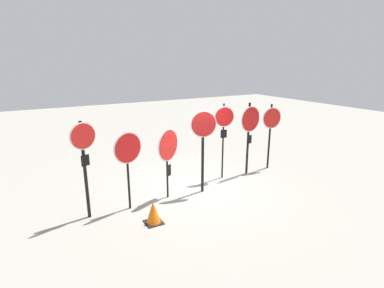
{
  "coord_description": "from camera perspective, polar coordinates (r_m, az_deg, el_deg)",
  "views": [
    {
      "loc": [
        -4.37,
        -7.51,
        3.86
      ],
      "look_at": [
        -0.13,
        0.0,
        1.45
      ],
      "focal_mm": 28.0,
      "sensor_mm": 36.0,
      "label": 1
    }
  ],
  "objects": [
    {
      "name": "ground_plane",
      "position": [
        9.51,
        0.71,
        -8.33
      ],
      "size": [
        40.0,
        40.0,
        0.0
      ],
      "primitive_type": "plane",
      "color": "gray"
    },
    {
      "name": "stop_sign_0",
      "position": [
        7.63,
        -19.88,
        -1.58
      ],
      "size": [
        0.64,
        0.24,
        2.5
      ],
      "rotation": [
        0.0,
        0.0,
        0.32
      ],
      "color": "black",
      "rests_on": "ground"
    },
    {
      "name": "stop_sign_1",
      "position": [
        7.83,
        -12.11,
        -1.64
      ],
      "size": [
        0.8,
        0.27,
        2.13
      ],
      "rotation": [
        0.0,
        0.0,
        0.29
      ],
      "color": "black",
      "rests_on": "ground"
    },
    {
      "name": "stop_sign_2",
      "position": [
        8.38,
        -4.56,
        -0.9
      ],
      "size": [
        0.8,
        0.49,
        2.05
      ],
      "rotation": [
        0.0,
        0.0,
        0.53
      ],
      "color": "black",
      "rests_on": "ground"
    },
    {
      "name": "stop_sign_3",
      "position": [
        8.66,
        2.16,
        1.6
      ],
      "size": [
        0.75,
        0.26,
        2.5
      ],
      "rotation": [
        0.0,
        0.0,
        -0.3
      ],
      "color": "black",
      "rests_on": "ground"
    },
    {
      "name": "stop_sign_4",
      "position": [
        9.77,
        6.09,
        3.77
      ],
      "size": [
        0.65,
        0.23,
        2.53
      ],
      "rotation": [
        0.0,
        0.0,
        -0.3
      ],
      "color": "black",
      "rests_on": "ground"
    },
    {
      "name": "stop_sign_5",
      "position": [
        10.31,
        10.95,
        3.43
      ],
      "size": [
        0.87,
        0.18,
        2.51
      ],
      "rotation": [
        0.0,
        0.0,
        0.13
      ],
      "color": "black",
      "rests_on": "ground"
    },
    {
      "name": "stop_sign_6",
      "position": [
        11.07,
        14.85,
        3.7
      ],
      "size": [
        0.75,
        0.17,
        2.38
      ],
      "rotation": [
        0.0,
        0.0,
        -0.14
      ],
      "color": "black",
      "rests_on": "ground"
    },
    {
      "name": "traffic_cone_0",
      "position": [
        7.56,
        -7.38,
        -12.8
      ],
      "size": [
        0.43,
        0.43,
        0.57
      ],
      "color": "black",
      "rests_on": "ground"
    }
  ]
}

